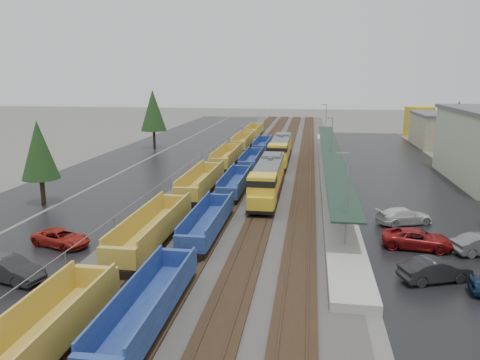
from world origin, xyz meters
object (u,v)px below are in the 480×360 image
object	(u,v)px
well_string_blue	(224,200)
parked_car_east_a	(435,270)
locomotive_trail	(280,150)
parked_car_east_b	(418,239)
parked_car_west_b	(9,269)
storage_tank	(419,121)
parked_car_west_c	(61,238)
parked_car_east_c	(404,216)
locomotive_lead	(268,179)
well_string_yellow	(201,183)

from	to	relation	value
well_string_blue	parked_car_east_a	xyz separation A→B (m)	(17.16, -14.51, -0.30)
locomotive_trail	parked_car_east_b	world-z (taller)	locomotive_trail
parked_car_west_b	parked_car_east_b	bearing A→B (deg)	-56.06
storage_tank	parked_car_west_b	bearing A→B (deg)	-117.37
locomotive_trail	parked_car_west_b	size ratio (longest dim) A/B	3.65
storage_tank	parked_car_west_c	size ratio (longest dim) A/B	1.35
parked_car_east_a	parked_car_east_c	world-z (taller)	parked_car_east_a
locomotive_lead	parked_car_west_b	size ratio (longest dim) A/B	3.65
locomotive_lead	parked_car_west_b	world-z (taller)	locomotive_lead
locomotive_lead	parked_car_east_b	xyz separation A→B (m)	(13.32, -13.80, -1.46)
well_string_blue	storage_tank	size ratio (longest dim) A/B	13.47
storage_tank	parked_car_east_c	world-z (taller)	storage_tank
well_string_blue	parked_car_west_b	size ratio (longest dim) A/B	17.92
locomotive_lead	well_string_blue	xyz separation A→B (m)	(-4.00, -5.54, -1.12)
parked_car_east_c	well_string_yellow	bearing A→B (deg)	45.75
storage_tank	parked_car_east_c	distance (m)	70.31
locomotive_lead	parked_car_east_c	bearing A→B (deg)	-29.07
parked_car_east_a	storage_tank	bearing A→B (deg)	-31.93
locomotive_lead	well_string_yellow	xyz separation A→B (m)	(-8.00, 1.38, -1.01)
well_string_yellow	storage_tank	bearing A→B (deg)	58.24
storage_tank	parked_car_east_a	distance (m)	82.67
locomotive_lead	parked_car_east_c	xyz separation A→B (m)	(13.44, -7.47, -1.46)
parked_car_west_c	parked_car_east_a	distance (m)	28.47
parked_car_west_b	parked_car_east_b	xyz separation A→B (m)	(28.56, 10.50, -0.05)
storage_tank	parked_car_east_a	world-z (taller)	storage_tank
locomotive_trail	parked_car_east_a	xyz separation A→B (m)	(13.16, -41.05, -1.43)
storage_tank	well_string_blue	bearing A→B (deg)	-116.32
well_string_yellow	parked_car_east_c	world-z (taller)	well_string_yellow
parked_car_east_a	locomotive_lead	bearing A→B (deg)	12.36
well_string_yellow	parked_car_east_c	size ratio (longest dim) A/B	22.65
well_string_blue	storage_tank	world-z (taller)	storage_tank
well_string_yellow	parked_car_west_b	xyz separation A→B (m)	(-7.23, -25.67, -0.39)
storage_tank	parked_car_east_c	xyz separation A→B (m)	(-15.51, -68.53, -2.56)
well_string_yellow	parked_car_west_c	distance (m)	20.33
well_string_blue	parked_car_west_c	xyz separation A→B (m)	(-11.21, -12.09, -0.42)
well_string_yellow	locomotive_lead	bearing A→B (deg)	-9.76
locomotive_trail	parked_car_east_b	bearing A→B (deg)	-69.05
parked_car_west_c	locomotive_lead	bearing A→B (deg)	-24.35
well_string_blue	parked_car_east_a	size ratio (longest dim) A/B	18.43
storage_tank	parked_car_east_a	bearing A→B (deg)	-101.02
parked_car_east_a	parked_car_west_b	bearing A→B (deg)	77.59
parked_car_east_c	well_string_blue	bearing A→B (deg)	61.86
parked_car_west_c	storage_tank	bearing A→B (deg)	-12.86
parked_car_east_a	parked_car_east_b	xyz separation A→B (m)	(0.16, 6.25, -0.03)
well_string_blue	storage_tank	bearing A→B (deg)	63.68
well_string_blue	parked_car_west_b	bearing A→B (deg)	-120.92
parked_car_west_b	well_string_blue	bearing A→B (deg)	-17.16
storage_tank	parked_car_east_a	xyz separation A→B (m)	(-15.79, -81.11, -2.53)
parked_car_west_c	parked_car_east_c	size ratio (longest dim) A/B	0.93
parked_car_west_c	parked_car_east_b	distance (m)	28.79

